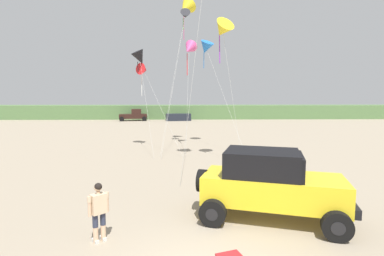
{
  "coord_description": "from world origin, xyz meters",
  "views": [
    {
      "loc": [
        -0.53,
        -5.92,
        3.97
      ],
      "look_at": [
        -0.28,
        3.49,
        2.98
      ],
      "focal_mm": 27.28,
      "sensor_mm": 36.0,
      "label": 1
    }
  ],
  "objects": [
    {
      "name": "kite_orange_streamer",
      "position": [
        -3.65,
        16.89,
        6.07
      ],
      "size": [
        3.64,
        4.2,
        6.62
      ],
      "color": "red",
      "rests_on": "ground_plane"
    },
    {
      "name": "dune_ridge",
      "position": [
        -0.1,
        49.29,
        1.25
      ],
      "size": [
        90.0,
        6.31,
        2.51
      ],
      "primitive_type": "cube",
      "color": "#567A47",
      "rests_on": "ground_plane"
    },
    {
      "name": "kite_white_parafoil",
      "position": [
        1.21,
        17.93,
        7.93
      ],
      "size": [
        3.07,
        5.91,
        8.62
      ],
      "color": "blue",
      "rests_on": "ground_plane"
    },
    {
      "name": "jeep",
      "position": [
        2.25,
        3.2,
        1.2
      ],
      "size": [
        5.01,
        3.53,
        2.26
      ],
      "color": "yellow",
      "rests_on": "ground_plane"
    },
    {
      "name": "distant_pickup",
      "position": [
        -9.11,
        43.86,
        0.94
      ],
      "size": [
        4.85,
        3.05,
        1.98
      ],
      "color": "black",
      "rests_on": "ground_plane"
    },
    {
      "name": "kite_pink_ribbon",
      "position": [
        -0.15,
        16.55,
        7.61
      ],
      "size": [
        1.62,
        4.3,
        8.38
      ],
      "color": "#E04C93",
      "rests_on": "ground_plane"
    },
    {
      "name": "kite_blue_swept",
      "position": [
        -0.4,
        17.6,
        10.83
      ],
      "size": [
        2.64,
        4.93,
        11.75
      ],
      "color": "yellow",
      "rests_on": "ground_plane"
    },
    {
      "name": "kite_red_delta",
      "position": [
        -0.44,
        16.74,
        10.11
      ],
      "size": [
        2.02,
        4.86,
        10.59
      ],
      "color": "black",
      "rests_on": "ground_plane"
    },
    {
      "name": "kite_purple_stunt",
      "position": [
        1.72,
        11.64,
        7.92
      ],
      "size": [
        1.87,
        2.08,
        8.75
      ],
      "color": "yellow",
      "rests_on": "ground_plane"
    },
    {
      "name": "kite_yellow_diamond",
      "position": [
        -3.86,
        16.43,
        6.92
      ],
      "size": [
        2.2,
        4.61,
        7.53
      ],
      "color": "black",
      "rests_on": "ground_plane"
    },
    {
      "name": "distant_sedan",
      "position": [
        -1.56,
        43.65,
        0.6
      ],
      "size": [
        4.39,
        2.25,
        1.2
      ],
      "primitive_type": "cube",
      "rotation": [
        0.0,
        0.0,
        0.13
      ],
      "color": "#1E232D",
      "rests_on": "ground_plane"
    },
    {
      "name": "person_watching",
      "position": [
        -2.87,
        1.81,
        0.94
      ],
      "size": [
        0.5,
        0.47,
        1.67
      ],
      "color": "#DBB28E",
      "rests_on": "ground_plane"
    }
  ]
}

